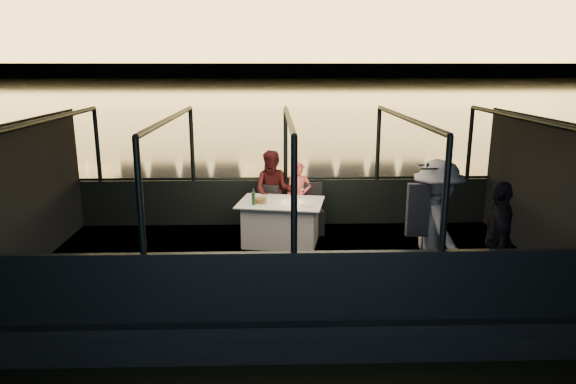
{
  "coord_description": "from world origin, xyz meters",
  "views": [
    {
      "loc": [
        -0.25,
        -7.82,
        3.6
      ],
      "look_at": [
        0.0,
        0.4,
        1.55
      ],
      "focal_mm": 32.0,
      "sensor_mm": 36.0,
      "label": 1
    }
  ],
  "objects_px": {
    "person_woman_coral": "(299,192)",
    "chair_port_left": "(268,211)",
    "passenger_stripe": "(435,233)",
    "wine_bottle": "(253,196)",
    "coat_stand": "(423,231)",
    "chair_port_right": "(311,210)",
    "passenger_dark": "(498,236)",
    "person_man_maroon": "(273,193)",
    "dining_table_central": "(281,222)"
  },
  "relations": [
    {
      "from": "person_woman_coral",
      "to": "chair_port_left",
      "type": "bearing_deg",
      "value": -163.41
    },
    {
      "from": "passenger_stripe",
      "to": "wine_bottle",
      "type": "bearing_deg",
      "value": 44.57
    },
    {
      "from": "chair_port_left",
      "to": "coat_stand",
      "type": "bearing_deg",
      "value": -28.02
    },
    {
      "from": "coat_stand",
      "to": "wine_bottle",
      "type": "xyz_separation_m",
      "value": [
        -2.37,
        1.91,
        0.02
      ]
    },
    {
      "from": "chair_port_right",
      "to": "passenger_dark",
      "type": "distance_m",
      "value": 3.6
    },
    {
      "from": "coat_stand",
      "to": "person_man_maroon",
      "type": "xyz_separation_m",
      "value": [
        -2.03,
        2.83,
        -0.15
      ]
    },
    {
      "from": "person_man_maroon",
      "to": "passenger_stripe",
      "type": "xyz_separation_m",
      "value": [
        2.22,
        -2.77,
        0.1
      ]
    },
    {
      "from": "chair_port_left",
      "to": "wine_bottle",
      "type": "xyz_separation_m",
      "value": [
        -0.25,
        -0.71,
        0.47
      ]
    },
    {
      "from": "dining_table_central",
      "to": "passenger_dark",
      "type": "bearing_deg",
      "value": -36.92
    },
    {
      "from": "dining_table_central",
      "to": "passenger_stripe",
      "type": "distance_m",
      "value": 2.96
    },
    {
      "from": "dining_table_central",
      "to": "chair_port_left",
      "type": "height_order",
      "value": "chair_port_left"
    },
    {
      "from": "passenger_stripe",
      "to": "wine_bottle",
      "type": "distance_m",
      "value": 3.16
    },
    {
      "from": "person_man_maroon",
      "to": "person_woman_coral",
      "type": "bearing_deg",
      "value": 11.58
    },
    {
      "from": "chair_port_left",
      "to": "passenger_dark",
      "type": "bearing_deg",
      "value": -17.87
    },
    {
      "from": "chair_port_left",
      "to": "person_man_maroon",
      "type": "relative_size",
      "value": 0.58
    },
    {
      "from": "chair_port_left",
      "to": "passenger_dark",
      "type": "distance_m",
      "value": 4.14
    },
    {
      "from": "dining_table_central",
      "to": "person_woman_coral",
      "type": "relative_size",
      "value": 1.09
    },
    {
      "from": "person_woman_coral",
      "to": "passenger_stripe",
      "type": "relative_size",
      "value": 0.71
    },
    {
      "from": "chair_port_left",
      "to": "person_woman_coral",
      "type": "bearing_deg",
      "value": 42.46
    },
    {
      "from": "passenger_stripe",
      "to": "dining_table_central",
      "type": "bearing_deg",
      "value": 36.04
    },
    {
      "from": "person_woman_coral",
      "to": "wine_bottle",
      "type": "distance_m",
      "value": 1.24
    },
    {
      "from": "dining_table_central",
      "to": "passenger_dark",
      "type": "relative_size",
      "value": 0.9
    },
    {
      "from": "passenger_dark",
      "to": "wine_bottle",
      "type": "xyz_separation_m",
      "value": [
        -3.37,
        1.98,
        0.06
      ]
    },
    {
      "from": "person_man_maroon",
      "to": "passenger_stripe",
      "type": "distance_m",
      "value": 3.55
    },
    {
      "from": "passenger_stripe",
      "to": "passenger_dark",
      "type": "height_order",
      "value": "passenger_stripe"
    },
    {
      "from": "chair_port_right",
      "to": "person_woman_coral",
      "type": "xyz_separation_m",
      "value": [
        -0.23,
        0.17,
        0.3
      ]
    },
    {
      "from": "person_man_maroon",
      "to": "passenger_dark",
      "type": "xyz_separation_m",
      "value": [
        3.03,
        -2.9,
        0.1
      ]
    },
    {
      "from": "chair_port_right",
      "to": "person_woman_coral",
      "type": "height_order",
      "value": "person_woman_coral"
    },
    {
      "from": "dining_table_central",
      "to": "coat_stand",
      "type": "distance_m",
      "value": 2.88
    },
    {
      "from": "chair_port_right",
      "to": "passenger_stripe",
      "type": "height_order",
      "value": "passenger_stripe"
    },
    {
      "from": "person_man_maroon",
      "to": "wine_bottle",
      "type": "distance_m",
      "value": 0.99
    },
    {
      "from": "chair_port_left",
      "to": "wine_bottle",
      "type": "height_order",
      "value": "wine_bottle"
    },
    {
      "from": "chair_port_right",
      "to": "dining_table_central",
      "type": "bearing_deg",
      "value": -142.25
    },
    {
      "from": "dining_table_central",
      "to": "coat_stand",
      "type": "bearing_deg",
      "value": -47.88
    },
    {
      "from": "dining_table_central",
      "to": "person_man_maroon",
      "type": "xyz_separation_m",
      "value": [
        -0.13,
        0.72,
        0.36
      ]
    },
    {
      "from": "person_man_maroon",
      "to": "passenger_dark",
      "type": "relative_size",
      "value": 0.96
    },
    {
      "from": "coat_stand",
      "to": "wine_bottle",
      "type": "distance_m",
      "value": 3.05
    },
    {
      "from": "wine_bottle",
      "to": "passenger_stripe",
      "type": "bearing_deg",
      "value": -35.92
    },
    {
      "from": "chair_port_right",
      "to": "chair_port_left",
      "type": "bearing_deg",
      "value": 176.48
    },
    {
      "from": "passenger_stripe",
      "to": "passenger_dark",
      "type": "distance_m",
      "value": 0.82
    },
    {
      "from": "passenger_dark",
      "to": "chair_port_right",
      "type": "bearing_deg",
      "value": -121.44
    },
    {
      "from": "coat_stand",
      "to": "passenger_dark",
      "type": "distance_m",
      "value": 1.0
    },
    {
      "from": "chair_port_left",
      "to": "passenger_stripe",
      "type": "distance_m",
      "value": 3.47
    },
    {
      "from": "person_woman_coral",
      "to": "wine_bottle",
      "type": "xyz_separation_m",
      "value": [
        -0.82,
        -0.91,
        0.17
      ]
    },
    {
      "from": "chair_port_left",
      "to": "person_woman_coral",
      "type": "distance_m",
      "value": 0.68
    },
    {
      "from": "person_woman_coral",
      "to": "passenger_stripe",
      "type": "height_order",
      "value": "passenger_stripe"
    },
    {
      "from": "coat_stand",
      "to": "person_man_maroon",
      "type": "distance_m",
      "value": 3.49
    },
    {
      "from": "passenger_dark",
      "to": "chair_port_left",
      "type": "bearing_deg",
      "value": -112.67
    },
    {
      "from": "dining_table_central",
      "to": "coat_stand",
      "type": "xyz_separation_m",
      "value": [
        1.9,
        -2.1,
        0.51
      ]
    },
    {
      "from": "chair_port_left",
      "to": "passenger_dark",
      "type": "xyz_separation_m",
      "value": [
        3.12,
        -2.7,
        0.4
      ]
    }
  ]
}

